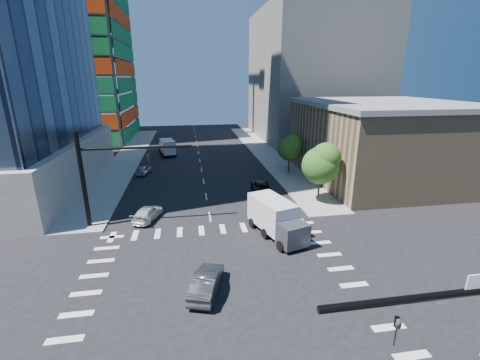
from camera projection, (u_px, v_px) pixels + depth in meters
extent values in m
plane|color=black|center=(223.00, 289.00, 21.67)|extent=(160.00, 160.00, 0.00)
cube|color=silver|center=(223.00, 289.00, 21.67)|extent=(20.00, 20.00, 0.01)
cube|color=gray|center=(265.00, 152.00, 61.17)|extent=(5.00, 60.00, 0.15)
cube|color=gray|center=(129.00, 157.00, 57.34)|extent=(5.00, 60.00, 0.15)
cube|color=#167B3A|center=(122.00, 26.00, 70.23)|extent=(0.12, 24.00, 49.00)
cube|color=red|center=(34.00, 13.00, 56.45)|extent=(24.00, 0.12, 49.00)
cube|color=#957956|center=(383.00, 143.00, 44.66)|extent=(20.00, 22.00, 10.00)
cube|color=slate|center=(388.00, 104.00, 43.05)|extent=(20.50, 22.50, 0.60)
cube|color=slate|center=(313.00, 76.00, 73.26)|extent=(24.00, 30.00, 28.00)
cylinder|color=black|center=(477.00, 291.00, 9.56)|extent=(10.00, 0.24, 0.24)
imported|color=black|center=(396.00, 331.00, 9.51)|extent=(0.16, 0.20, 1.00)
cube|color=white|center=(480.00, 281.00, 9.45)|extent=(0.90, 0.04, 0.50)
cylinder|color=black|center=(83.00, 181.00, 29.30)|extent=(0.40, 0.40, 9.00)
cylinder|color=black|center=(136.00, 148.00, 29.19)|extent=(10.00, 0.24, 0.24)
imported|color=black|center=(149.00, 159.00, 29.68)|extent=(0.16, 0.20, 1.00)
cylinder|color=#382316|center=(318.00, 192.00, 36.36)|extent=(0.20, 0.20, 2.27)
sphere|color=#235316|center=(320.00, 166.00, 35.42)|extent=(4.16, 4.16, 4.16)
sphere|color=#427125|center=(326.00, 157.00, 34.90)|extent=(3.25, 3.25, 3.25)
cylinder|color=#382316|center=(289.00, 166.00, 47.74)|extent=(0.20, 0.20, 1.92)
sphere|color=#235316|center=(290.00, 149.00, 46.94)|extent=(3.52, 3.52, 3.52)
sphere|color=#427125|center=(293.00, 143.00, 46.47)|extent=(2.75, 2.75, 2.75)
imported|color=black|center=(262.00, 189.00, 39.31)|extent=(2.53, 4.97, 1.35)
imported|color=white|center=(148.00, 213.00, 32.24)|extent=(3.17, 4.87, 1.31)
imported|color=#A2A5AA|center=(144.00, 170.00, 47.37)|extent=(2.34, 4.05, 1.30)
imported|color=#424247|center=(207.00, 282.00, 21.21)|extent=(2.80, 4.74, 1.47)
cube|color=silver|center=(278.00, 217.00, 28.30)|extent=(3.78, 5.52, 2.62)
cube|color=#3E3E45|center=(278.00, 224.00, 28.50)|extent=(2.74, 2.41, 1.91)
cube|color=#BEBDC0|center=(167.00, 145.00, 59.15)|extent=(3.10, 4.88, 2.35)
cube|color=#3E3E45|center=(167.00, 149.00, 59.33)|extent=(2.38, 2.04, 1.71)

